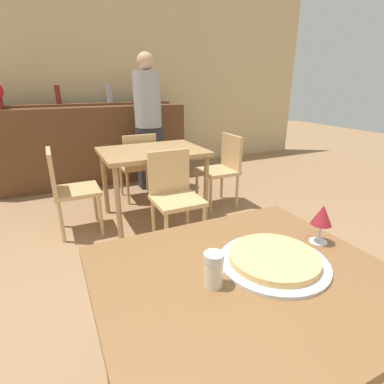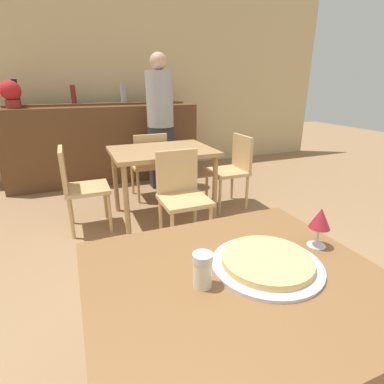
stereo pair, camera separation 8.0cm
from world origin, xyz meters
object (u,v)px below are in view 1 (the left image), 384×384
Objects in this scene: pizza_tray at (274,260)px; person_standing at (148,118)px; chair_far_side_right at (223,165)px; chair_far_side_back at (138,162)px; wine_glass at (322,216)px; chair_far_side_left at (67,186)px; chair_far_side_front at (174,191)px; cheese_shaker at (214,270)px.

person_standing is (0.54, 3.11, 0.15)m from pizza_tray.
pizza_tray is (-1.09, -2.14, 0.31)m from chair_far_side_right.
pizza_tray is (-0.26, -2.69, 0.31)m from chair_far_side_back.
chair_far_side_right is 2.29m from wine_glass.
pizza_tray is at bearing -170.78° from wine_glass.
chair_far_side_right is (1.66, 0.00, 0.00)m from chair_far_side_left.
chair_far_side_front is 1.11m from chair_far_side_back.
chair_far_side_front is 1.71m from cheese_shaker.
chair_far_side_right is 2.56m from cheese_shaker.
chair_far_side_back is at bearing 90.00° from chair_far_side_front.
chair_far_side_front is 1.00m from chair_far_side_left.
chair_far_side_right is at bearing -60.50° from person_standing.
wine_glass is (0.26, 0.04, 0.10)m from pizza_tray.
chair_far_side_front and chair_far_side_right have the same top height.
chair_far_side_back is 2.12× the size of pizza_tray.
chair_far_side_front is 1.63m from pizza_tray.
person_standing is (-0.55, 0.97, 0.46)m from chair_far_side_right.
chair_far_side_front is at bearing -100.31° from person_standing.
chair_far_side_left is at bearing 98.38° from cheese_shaker.
cheese_shaker is at bearing -104.20° from person_standing.
person_standing reaches higher than pizza_tray.
chair_far_side_back and chair_far_side_left have the same top height.
chair_far_side_left is at bearing 111.56° from wine_glass.
wine_glass is (-0.00, -2.65, 0.40)m from chair_far_side_back.
wine_glass reaches higher than chair_far_side_front.
chair_far_side_front is 1.59m from wine_glass.
chair_far_side_back is at bearing -56.20° from chair_far_side_left.
person_standing is at bearing -48.66° from chair_far_side_left.
wine_glass reaches higher than chair_far_side_left.
chair_far_side_left is 2.20m from cheese_shaker.
chair_far_side_left and chair_far_side_right have the same top height.
chair_far_side_back is (0.00, 1.11, 0.00)m from chair_far_side_front.
person_standing is at bearing 79.69° from chair_far_side_front.
wine_glass reaches higher than cheese_shaker.
chair_far_side_left is 1.54m from person_standing.
pizza_tray is at bearing -27.07° from chair_far_side_right.
cheese_shaker is (-0.51, -1.59, 0.35)m from chair_far_side_front.
wine_glass is (-0.28, -3.07, -0.05)m from person_standing.
chair_far_side_right reaches higher than pizza_tray.
chair_far_side_left is at bearing -138.66° from person_standing.
chair_far_side_back is at bearing -123.58° from person_standing.
chair_far_side_front is at bearing 90.00° from chair_far_side_back.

